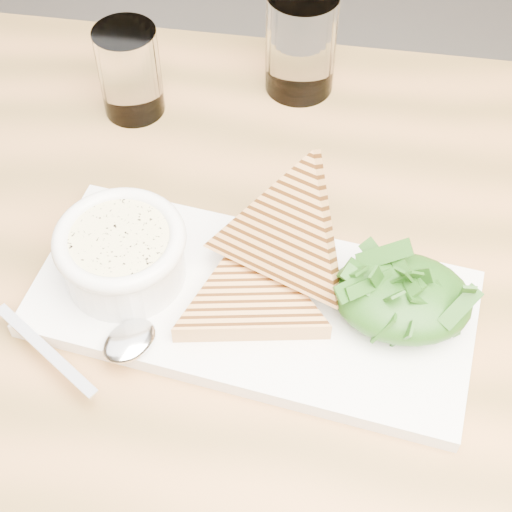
% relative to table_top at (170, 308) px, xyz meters
% --- Properties ---
extents(table_top, '(1.16, 0.78, 0.04)m').
position_rel_table_top_xyz_m(table_top, '(0.00, 0.00, 0.00)').
color(table_top, '#A26D3B').
rests_on(table_top, ground).
extents(platter, '(0.40, 0.21, 0.02)m').
position_rel_table_top_xyz_m(platter, '(0.08, -0.00, 0.03)').
color(platter, white).
rests_on(platter, table_top).
extents(soup_bowl, '(0.10, 0.10, 0.04)m').
position_rel_table_top_xyz_m(soup_bowl, '(-0.04, 0.01, 0.06)').
color(soup_bowl, white).
rests_on(soup_bowl, platter).
extents(soup, '(0.09, 0.09, 0.01)m').
position_rel_table_top_xyz_m(soup, '(-0.04, 0.01, 0.08)').
color(soup, beige).
rests_on(soup, soup_bowl).
extents(bowl_rim, '(0.11, 0.11, 0.01)m').
position_rel_table_top_xyz_m(bowl_rim, '(-0.04, 0.01, 0.08)').
color(bowl_rim, white).
rests_on(bowl_rim, soup_bowl).
extents(sandwich_flat, '(0.18, 0.18, 0.02)m').
position_rel_table_top_xyz_m(sandwich_flat, '(0.08, -0.01, 0.05)').
color(sandwich_flat, '#BD844A').
rests_on(sandwich_flat, platter).
extents(sandwich_lean, '(0.20, 0.20, 0.17)m').
position_rel_table_top_xyz_m(sandwich_lean, '(0.10, 0.03, 0.09)').
color(sandwich_lean, '#BD844A').
rests_on(sandwich_lean, sandwich_flat).
extents(salad_base, '(0.12, 0.09, 0.04)m').
position_rel_table_top_xyz_m(salad_base, '(0.20, 0.00, 0.06)').
color(salad_base, '#0C350A').
rests_on(salad_base, platter).
extents(arugula_pile, '(0.11, 0.10, 0.05)m').
position_rel_table_top_xyz_m(arugula_pile, '(0.20, 0.00, 0.06)').
color(arugula_pile, '#2D5619').
rests_on(arugula_pile, platter).
extents(spoon_bowl, '(0.06, 0.06, 0.01)m').
position_rel_table_top_xyz_m(spoon_bowl, '(-0.02, -0.06, 0.04)').
color(spoon_bowl, silver).
rests_on(spoon_bowl, platter).
extents(spoon_handle, '(0.11, 0.08, 0.00)m').
position_rel_table_top_xyz_m(spoon_handle, '(-0.08, -0.08, 0.04)').
color(spoon_handle, silver).
rests_on(spoon_handle, platter).
extents(glass_near, '(0.06, 0.06, 0.10)m').
position_rel_table_top_xyz_m(glass_near, '(-0.09, 0.24, 0.07)').
color(glass_near, white).
rests_on(glass_near, table_top).
extents(glass_far, '(0.08, 0.08, 0.11)m').
position_rel_table_top_xyz_m(glass_far, '(0.08, 0.30, 0.08)').
color(glass_far, white).
rests_on(glass_far, table_top).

